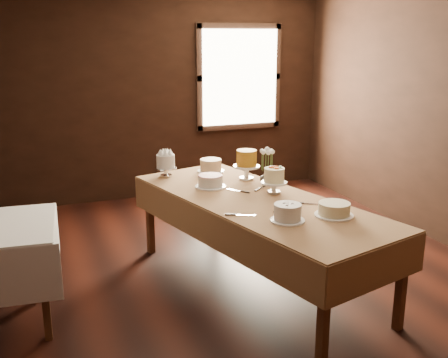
# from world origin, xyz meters

# --- Properties ---
(floor) EXTENTS (5.00, 6.00, 0.01)m
(floor) POSITION_xyz_m (0.00, 0.00, 0.00)
(floor) COLOR black
(floor) RESTS_ON ground
(wall_back) EXTENTS (5.00, 0.02, 2.80)m
(wall_back) POSITION_xyz_m (0.00, 3.00, 1.40)
(wall_back) COLOR black
(wall_back) RESTS_ON ground
(window) EXTENTS (1.10, 0.05, 1.30)m
(window) POSITION_xyz_m (1.30, 2.94, 1.60)
(window) COLOR #FFEABF
(window) RESTS_ON wall_back
(display_table) EXTENTS (1.63, 2.76, 0.80)m
(display_table) POSITION_xyz_m (0.22, -0.01, 0.74)
(display_table) COLOR #472715
(display_table) RESTS_ON ground
(cake_meringue) EXTENTS (0.24, 0.24, 0.23)m
(cake_meringue) POSITION_xyz_m (-0.31, 1.01, 0.91)
(cake_meringue) COLOR silver
(cake_meringue) RESTS_ON display_table
(cake_speckled) EXTENTS (0.28, 0.28, 0.13)m
(cake_speckled) POSITION_xyz_m (0.18, 1.03, 0.86)
(cake_speckled) COLOR white
(cake_speckled) RESTS_ON display_table
(cake_lattice) EXTENTS (0.31, 0.31, 0.11)m
(cake_lattice) POSITION_xyz_m (-0.02, 0.49, 0.85)
(cake_lattice) COLOR white
(cake_lattice) RESTS_ON display_table
(cake_caramel) EXTENTS (0.26, 0.26, 0.30)m
(cake_caramel) POSITION_xyz_m (0.40, 0.63, 0.93)
(cake_caramel) COLOR white
(cake_caramel) RESTS_ON display_table
(cake_flowers) EXTENTS (0.23, 0.23, 0.24)m
(cake_flowers) POSITION_xyz_m (0.44, 0.11, 0.91)
(cake_flowers) COLOR white
(cake_flowers) RESTS_ON display_table
(cake_swirl) EXTENTS (0.26, 0.26, 0.13)m
(cake_swirl) POSITION_xyz_m (0.20, -0.60, 0.87)
(cake_swirl) COLOR white
(cake_swirl) RESTS_ON display_table
(cake_cream) EXTENTS (0.30, 0.30, 0.11)m
(cake_cream) POSITION_xyz_m (0.60, -0.62, 0.85)
(cake_cream) COLOR white
(cake_cream) RESTS_ON display_table
(cake_server_a) EXTENTS (0.22, 0.14, 0.01)m
(cake_server_a) POSITION_xyz_m (0.34, -0.31, 0.81)
(cake_server_a) COLOR silver
(cake_server_a) RESTS_ON display_table
(cake_server_b) EXTENTS (0.22, 0.15, 0.01)m
(cake_server_b) POSITION_xyz_m (0.60, -0.31, 0.81)
(cake_server_b) COLOR silver
(cake_server_b) RESTS_ON display_table
(cake_server_c) EXTENTS (0.16, 0.21, 0.01)m
(cake_server_c) POSITION_xyz_m (0.14, 0.31, 0.81)
(cake_server_c) COLOR silver
(cake_server_c) RESTS_ON display_table
(cake_server_d) EXTENTS (0.20, 0.17, 0.01)m
(cake_server_d) POSITION_xyz_m (0.43, 0.30, 0.81)
(cake_server_d) COLOR silver
(cake_server_d) RESTS_ON display_table
(cake_server_e) EXTENTS (0.23, 0.12, 0.01)m
(cake_server_e) POSITION_xyz_m (-0.04, -0.37, 0.81)
(cake_server_e) COLOR silver
(cake_server_e) RESTS_ON display_table
(flower_vase) EXTENTS (0.18, 0.18, 0.13)m
(flower_vase) POSITION_xyz_m (0.50, 0.39, 0.87)
(flower_vase) COLOR #2D2823
(flower_vase) RESTS_ON display_table
(flower_bouquet) EXTENTS (0.14, 0.14, 0.20)m
(flower_bouquet) POSITION_xyz_m (0.50, 0.39, 1.06)
(flower_bouquet) COLOR white
(flower_bouquet) RESTS_ON flower_vase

